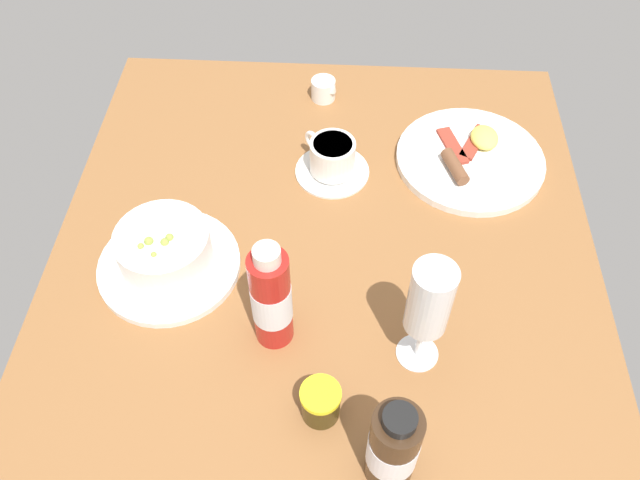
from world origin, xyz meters
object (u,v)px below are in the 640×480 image
at_px(jam_jar, 321,402).
at_px(breakfast_plate, 470,158).
at_px(porridge_bowl, 166,253).
at_px(sauce_bottle_brown, 393,447).
at_px(sauce_bottle_red, 271,299).
at_px(creamer_jug, 324,89).
at_px(wine_glass, 429,303).
at_px(coffee_cup, 332,159).

height_order(jam_jar, breakfast_plate, jam_jar).
bearing_deg(breakfast_plate, porridge_bowl, -61.82).
height_order(porridge_bowl, sauce_bottle_brown, sauce_bottle_brown).
relative_size(jam_jar, sauce_bottle_red, 0.30).
bearing_deg(porridge_bowl, creamer_jug, 152.65).
bearing_deg(sauce_bottle_red, jam_jar, 31.78).
bearing_deg(creamer_jug, sauce_bottle_red, -4.71).
bearing_deg(sauce_bottle_brown, jam_jar, -129.02).
xyz_separation_m(wine_glass, breakfast_plate, (-0.38, 0.11, -0.12)).
relative_size(wine_glass, jam_jar, 3.38).
bearing_deg(coffee_cup, sauce_bottle_brown, 10.16).
bearing_deg(sauce_bottle_brown, creamer_jug, -170.72).
bearing_deg(wine_glass, jam_jar, -54.31).
relative_size(creamer_jug, sauce_bottle_brown, 0.32).
xyz_separation_m(porridge_bowl, breakfast_plate, (-0.25, 0.47, -0.03)).
xyz_separation_m(creamer_jug, wine_glass, (0.54, 0.16, 0.11)).
distance_m(creamer_jug, wine_glass, 0.57).
relative_size(porridge_bowl, wine_glass, 1.12).
relative_size(porridge_bowl, breakfast_plate, 0.84).
xyz_separation_m(porridge_bowl, jam_jar, (0.22, 0.24, -0.01)).
xyz_separation_m(creamer_jug, jam_jar, (0.63, 0.03, 0.01)).
xyz_separation_m(porridge_bowl, sauce_bottle_red, (0.10, 0.17, 0.05)).
relative_size(porridge_bowl, coffee_cup, 1.69).
distance_m(porridge_bowl, sauce_bottle_red, 0.21).
bearing_deg(sauce_bottle_red, wine_glass, 83.76).
bearing_deg(sauce_bottle_red, sauce_bottle_brown, 40.48).
distance_m(coffee_cup, creamer_jug, 0.20).
height_order(sauce_bottle_red, breakfast_plate, sauce_bottle_red).
xyz_separation_m(sauce_bottle_brown, breakfast_plate, (-0.54, 0.15, -0.06)).
relative_size(jam_jar, breakfast_plate, 0.22).
height_order(jam_jar, sauce_bottle_red, sauce_bottle_red).
xyz_separation_m(wine_glass, sauce_bottle_red, (-0.02, -0.20, -0.04)).
height_order(porridge_bowl, coffee_cup, porridge_bowl).
bearing_deg(sauce_bottle_red, breakfast_plate, 139.68).
height_order(jam_jar, sauce_bottle_brown, sauce_bottle_brown).
bearing_deg(sauce_bottle_red, coffee_cup, 168.29).
xyz_separation_m(jam_jar, sauce_bottle_brown, (0.07, 0.09, 0.04)).
distance_m(coffee_cup, wine_glass, 0.38).
relative_size(sauce_bottle_red, breakfast_plate, 0.75).
distance_m(creamer_jug, sauce_bottle_red, 0.52).
distance_m(creamer_jug, sauce_bottle_brown, 0.71).
bearing_deg(coffee_cup, sauce_bottle_red, -11.71).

